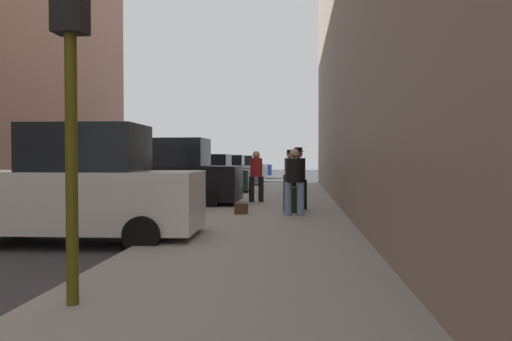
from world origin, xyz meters
The scene contains 15 objects.
sidewalk centered at (6.00, 0.00, 0.07)m, with size 4.00×40.00×0.15m, color gray.
parked_white_van centered at (2.65, -1.12, 1.03)m, with size 4.65×2.17×2.25m.
parked_black_suv centered at (2.65, 5.54, 1.03)m, with size 4.65×2.16×2.25m.
parked_dark_green_sedan centered at (2.65, 11.52, 0.85)m, with size 4.24×2.14×1.79m.
parked_gray_coupe centered at (2.65, 17.27, 0.85)m, with size 4.22×2.11×1.79m.
parked_silver_sedan centered at (2.65, 23.33, 0.85)m, with size 4.24×2.13×1.79m.
parked_blue_sedan centered at (2.65, 29.53, 0.85)m, with size 4.23×2.12×1.79m.
fire_hydrant centered at (4.45, 6.44, 0.50)m, with size 0.42×0.22×0.70m.
traffic_light centered at (4.50, -5.40, 2.76)m, with size 0.32×0.32×3.60m.
pedestrian_with_fedora centered at (6.77, 4.13, 1.14)m, with size 0.52×0.46×1.78m.
pedestrian_in_red_jacket centered at (5.37, 6.50, 1.10)m, with size 0.52×0.47×1.71m.
pedestrian_with_beanie centered at (6.47, 8.24, 1.14)m, with size 0.53×0.48×1.78m.
pedestrian_in_jeans centered at (6.67, 2.52, 1.10)m, with size 0.51×0.42×1.71m.
rolling_suitcase centered at (6.57, 3.36, 0.49)m, with size 0.44×0.61×1.04m.
duffel_bag centered at (5.27, 2.87, 0.29)m, with size 0.32×0.44×0.28m.
Camera 1 is at (6.74, -10.20, 1.62)m, focal length 35.00 mm.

